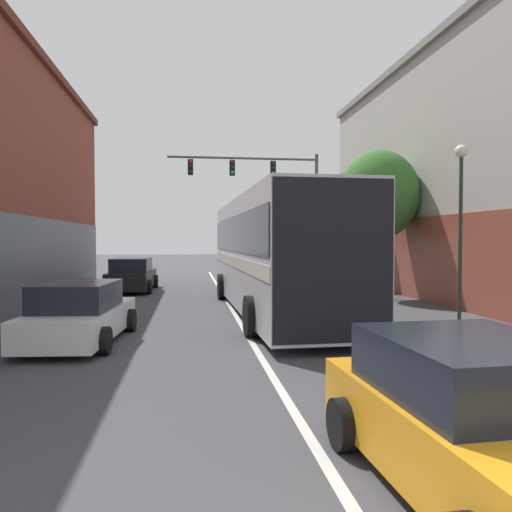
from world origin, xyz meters
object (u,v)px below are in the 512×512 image
parked_car_left_mid (132,275)px  street_lamp (461,217)px  bus (273,250)px  street_tree_far (353,210)px  hatchback_foreground (483,422)px  parked_car_left_near (80,314)px  traffic_signal_gantry (269,187)px  street_tree_near (379,195)px

parked_car_left_mid → street_lamp: (9.71, -10.82, 2.22)m
bus → street_tree_far: bearing=-34.9°
bus → street_lamp: size_ratio=2.59×
bus → hatchback_foreground: bearing=178.6°
street_lamp → bus: bearing=143.7°
parked_car_left_near → street_lamp: (9.57, 0.71, 2.29)m
traffic_signal_gantry → street_tree_near: 7.91m
traffic_signal_gantry → street_tree_far: bearing=-32.8°
hatchback_foreground → parked_car_left_near: (-5.13, 7.46, -0.02)m
parked_car_left_near → street_tree_near: (9.95, 7.39, 3.48)m
bus → parked_car_left_mid: bus is taller
hatchback_foreground → parked_car_left_near: hatchback_foreground is taller
parked_car_left_near → street_tree_far: bearing=-35.9°
bus → traffic_signal_gantry: 11.07m
parked_car_left_near → street_tree_far: 16.26m
hatchback_foreground → parked_car_left_mid: (-5.27, 18.99, 0.05)m
traffic_signal_gantry → street_tree_near: (3.29, -7.12, -1.01)m
bus → hatchback_foreground: 11.54m
parked_car_left_near → bus: bearing=-47.0°
hatchback_foreground → street_tree_near: (4.82, 14.85, 3.46)m
parked_car_left_near → parked_car_left_mid: (-0.14, 11.53, 0.07)m
parked_car_left_mid → street_tree_near: 11.42m
parked_car_left_mid → bus: bearing=-143.6°
street_lamp → street_tree_near: bearing=86.8°
parked_car_left_near → parked_car_left_mid: parked_car_left_mid is taller
traffic_signal_gantry → street_lamp: size_ratio=1.65×
parked_car_left_near → parked_car_left_mid: size_ratio=0.92×
hatchback_foreground → street_tree_near: 15.99m
street_lamp → street_tree_far: 11.43m
hatchback_foreground → street_tree_far: size_ratio=0.68×
street_tree_near → hatchback_foreground: bearing=-108.0°
street_tree_near → street_tree_far: bearing=84.2°
parked_car_left_mid → traffic_signal_gantry: traffic_signal_gantry is taller
traffic_signal_gantry → street_lamp: 14.27m
hatchback_foreground → parked_car_left_near: 9.05m
hatchback_foreground → parked_car_left_mid: 19.71m
bus → street_tree_far: size_ratio=2.18×
traffic_signal_gantry → street_tree_near: traffic_signal_gantry is taller
parked_car_left_mid → street_tree_far: bearing=-85.5°
parked_car_left_mid → traffic_signal_gantry: size_ratio=0.59×
traffic_signal_gantry → street_lamp: (2.91, -13.80, -2.20)m
street_lamp → hatchback_foreground: bearing=-118.5°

